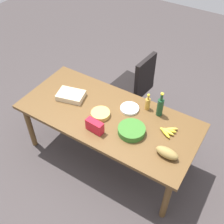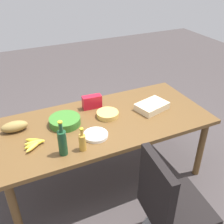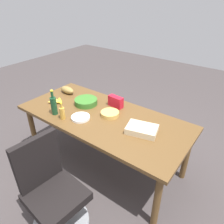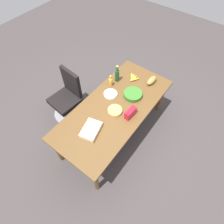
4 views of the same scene
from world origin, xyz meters
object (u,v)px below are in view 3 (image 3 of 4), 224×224
office_chair (53,197)px  paper_plate_stack (81,118)px  wine_bottle (54,105)px  chip_bag_red (116,102)px  conference_table (103,121)px  salad_bowl (86,102)px  sheet_cake (142,129)px  chip_bowl (110,114)px  banana_bunch (57,101)px  dressing_bottle (62,113)px  bread_loaf (67,90)px

office_chair → paper_plate_stack: 0.90m
wine_bottle → chip_bag_red: bearing=-129.0°
wine_bottle → conference_table: bearing=-147.4°
salad_bowl → sheet_cake: 0.91m
paper_plate_stack → chip_bowl: 0.35m
conference_table → paper_plate_stack: (0.17, 0.21, 0.09)m
conference_table → sheet_cake: bearing=178.9°
conference_table → banana_bunch: bearing=9.1°
sheet_cake → chip_bowl: bearing=-7.8°
dressing_bottle → salad_bowl: bearing=-86.2°
salad_bowl → chip_bowl: salad_bowl is taller
banana_bunch → dressing_bottle: (-0.36, 0.22, 0.06)m
salad_bowl → paper_plate_stack: 0.36m
chip_bag_red → chip_bowl: bearing=109.0°
banana_bunch → conference_table: bearing=-170.9°
salad_bowl → paper_plate_stack: salad_bowl is taller
wine_bottle → dressing_bottle: bearing=174.3°
chip_bowl → banana_bunch: bearing=12.4°
conference_table → bread_loaf: (0.81, -0.18, 0.13)m
salad_bowl → bread_loaf: 0.46m
wine_bottle → sheet_cake: wine_bottle is taller
dressing_bottle → chip_bag_red: bearing=-117.7°
bread_loaf → conference_table: bearing=167.2°
conference_table → sheet_cake: 0.56m
conference_table → dressing_bottle: bearing=44.9°
wine_bottle → paper_plate_stack: size_ratio=1.44×
dressing_bottle → chip_bowl: bearing=-135.9°
salad_bowl → sheet_cake: (-0.91, 0.11, -0.00)m
salad_bowl → dressing_bottle: size_ratio=1.38×
bread_loaf → banana_bunch: bearing=111.9°
conference_table → salad_bowl: 0.39m
salad_bowl → chip_bag_red: bearing=-152.3°
banana_bunch → salad_bowl: (-0.33, -0.21, 0.01)m
chip_bag_red → dressing_bottle: (0.32, 0.61, 0.01)m
conference_table → chip_bag_red: bearing=-87.7°
paper_plate_stack → chip_bowl: (-0.23, -0.26, 0.01)m
conference_table → dressing_bottle: (0.33, 0.33, 0.16)m
chip_bag_red → sheet_cake: bearing=152.3°
office_chair → salad_bowl: (0.52, -1.05, 0.41)m
office_chair → banana_bunch: (0.85, -0.84, 0.40)m
salad_bowl → conference_table: bearing=165.0°
wine_bottle → banana_bunch: (0.20, -0.20, -0.10)m
chip_bag_red → paper_plate_stack: chip_bag_red is taller
salad_bowl → chip_bowl: 0.43m
wine_bottle → sheet_cake: bearing=-163.6°
wine_bottle → salad_bowl: 0.44m
chip_bowl → paper_plate_stack: bearing=48.3°
salad_bowl → paper_plate_stack: size_ratio=1.35×
dressing_bottle → office_chair: bearing=128.5°
wine_bottle → chip_bowl: size_ratio=1.44×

